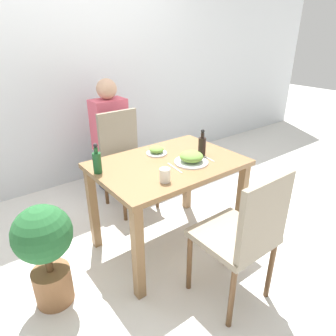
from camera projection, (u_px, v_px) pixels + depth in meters
The scene contains 14 objects.
ground_plane at pixel (168, 242), 2.47m from camera, with size 16.00×16.00×0.00m, color silver.
wall_back at pixel (75, 61), 3.04m from camera, with size 8.00×0.05×2.60m.
dining_table at pixel (168, 176), 2.21m from camera, with size 1.05×0.74×0.72m.
chair_near at pixel (244, 233), 1.73m from camera, with size 0.42×0.42×0.91m.
chair_far at pixel (125, 154), 2.82m from camera, with size 0.42×0.42×0.91m.
food_plate at pixel (191, 158), 2.13m from camera, with size 0.24×0.24×0.09m.
side_plate at pixel (157, 151), 2.29m from camera, with size 0.16×0.16×0.06m.
drink_cup at pixel (165, 175), 1.86m from camera, with size 0.07×0.07×0.09m.
sauce_bottle at pixel (202, 146), 2.24m from camera, with size 0.06×0.06×0.21m.
condiment_bottle at pixel (97, 162), 1.97m from camera, with size 0.06×0.06×0.21m.
fork_utensil at pixel (175, 168), 2.06m from camera, with size 0.03×0.19×0.00m.
spoon_utensil at pixel (206, 157), 2.23m from camera, with size 0.03×0.18×0.00m.
potted_plant_left at pixel (45, 247), 1.76m from camera, with size 0.34×0.34×0.69m.
person_figure at pixel (111, 137), 3.10m from camera, with size 0.34×0.22×1.17m.
Camera 1 is at (-1.21, -1.58, 1.59)m, focal length 32.00 mm.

